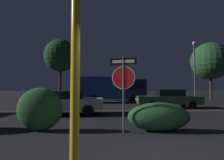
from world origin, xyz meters
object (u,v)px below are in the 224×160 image
stop_sign (123,79)px  delivery_truck (115,88)px  yellow_pole_left (75,67)px  tree_0 (61,56)px  street_lamp (195,67)px  hedge_bush_1 (40,109)px  passing_car_3 (168,99)px  hedge_bush_2 (159,117)px  tree_1 (210,61)px  passing_car_2 (66,102)px

stop_sign → delivery_truck: delivery_truck is taller
yellow_pole_left → tree_0: size_ratio=0.47×
street_lamp → hedge_bush_1: bearing=-133.1°
passing_car_3 → tree_0: size_ratio=0.63×
hedge_bush_2 → tree_0: 18.43m
stop_sign → hedge_bush_2: 1.78m
hedge_bush_1 → tree_1: bearing=47.3°
street_lamp → tree_1: (4.87, 5.46, 1.49)m
stop_sign → yellow_pole_left: yellow_pole_left is taller
hedge_bush_1 → street_lamp: bearing=46.9°
hedge_bush_2 → delivery_truck: delivery_truck is taller
hedge_bush_1 → delivery_truck: delivery_truck is taller
street_lamp → tree_1: bearing=48.3°
delivery_truck → passing_car_3: bearing=41.5°
yellow_pole_left → passing_car_2: bearing=104.8°
hedge_bush_1 → tree_0: size_ratio=0.20×
stop_sign → hedge_bush_2: bearing=23.5°
passing_car_3 → tree_1: bearing=-39.8°
stop_sign → tree_0: size_ratio=0.33×
yellow_pole_left → tree_0: bearing=106.4°
passing_car_3 → street_lamp: (4.50, 4.85, 3.11)m
stop_sign → tree_0: (-6.60, 16.09, 3.86)m
stop_sign → yellow_pole_left: bearing=-96.3°
passing_car_2 → street_lamp: 14.48m
stop_sign → hedge_bush_1: bearing=-172.6°
passing_car_3 → delivery_truck: delivery_truck is taller
delivery_truck → tree_0: bearing=-115.2°
stop_sign → delivery_truck: size_ratio=0.37×
hedge_bush_1 → hedge_bush_2: (4.05, -0.11, -0.25)m
yellow_pole_left → delivery_truck: bearing=85.8°
hedge_bush_2 → hedge_bush_1: bearing=178.5°
passing_car_2 → passing_car_3: passing_car_3 is taller
yellow_pole_left → hedge_bush_2: size_ratio=1.70×
hedge_bush_2 → delivery_truck: (-1.11, 12.34, 1.02)m
tree_0 → tree_1: tree_1 is taller
hedge_bush_2 → tree_1: (12.21, 17.75, 4.82)m
hedge_bush_2 → passing_car_2: bearing=135.9°
stop_sign → hedge_bush_2: size_ratio=1.18×
passing_car_2 → street_lamp: (11.43, 8.33, 3.13)m
hedge_bush_1 → passing_car_3: hedge_bush_1 is taller
hedge_bush_1 → delivery_truck: (2.94, 12.24, 0.77)m
hedge_bush_1 → hedge_bush_2: bearing=-1.5°
passing_car_3 → delivery_truck: size_ratio=0.73×
stop_sign → passing_car_2: bearing=138.3°
passing_car_2 → tree_1: (16.30, 13.79, 4.63)m
yellow_pole_left → street_lamp: (9.58, 15.31, 2.01)m
stop_sign → hedge_bush_1: size_ratio=1.61×
hedge_bush_1 → stop_sign: bearing=-6.4°
delivery_truck → street_lamp: bearing=92.3°
stop_sign → hedge_bush_2: (1.22, 0.21, -1.28)m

